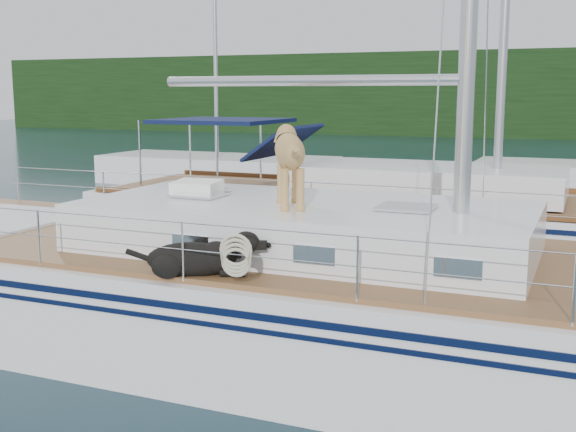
% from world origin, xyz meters
% --- Properties ---
extents(ground, '(120.00, 120.00, 0.00)m').
position_xyz_m(ground, '(0.00, 0.00, 0.00)').
color(ground, black).
rests_on(ground, ground).
extents(tree_line, '(90.00, 3.00, 6.00)m').
position_xyz_m(tree_line, '(0.00, 45.00, 3.00)').
color(tree_line, black).
rests_on(tree_line, ground).
extents(shore_bank, '(92.00, 1.00, 1.20)m').
position_xyz_m(shore_bank, '(0.00, 46.20, 0.60)').
color(shore_bank, '#595147').
rests_on(shore_bank, ground).
extents(main_sailboat, '(12.00, 3.89, 14.01)m').
position_xyz_m(main_sailboat, '(0.10, -0.01, 0.68)').
color(main_sailboat, white).
rests_on(main_sailboat, ground).
extents(neighbor_sailboat, '(11.00, 3.50, 13.30)m').
position_xyz_m(neighbor_sailboat, '(-0.01, 5.71, 0.63)').
color(neighbor_sailboat, white).
rests_on(neighbor_sailboat, ground).
extents(bg_boat_west, '(8.00, 3.00, 11.65)m').
position_xyz_m(bg_boat_west, '(-8.00, 14.00, 0.45)').
color(bg_boat_west, white).
rests_on(bg_boat_west, ground).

